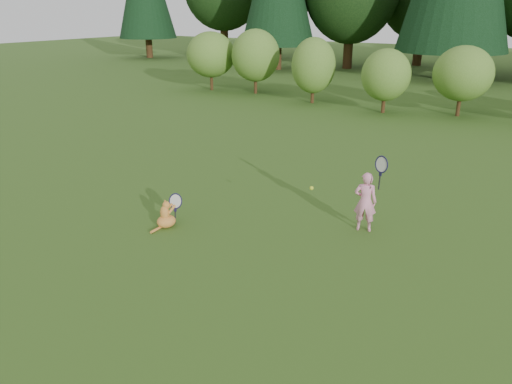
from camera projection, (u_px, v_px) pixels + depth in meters
The scene contains 5 objects.
ground at pixel (221, 242), 8.50m from camera, with size 100.00×100.00×0.00m, color #2B5217.
shrub_row at pixel (428, 76), 18.33m from camera, with size 28.00×3.00×2.80m, color #497223, non-canonical shape.
child at pixel (366, 200), 8.76m from camera, with size 0.63×0.38×1.63m.
cat at pixel (166, 213), 9.02m from camera, with size 0.49×0.76×0.69m.
tennis_ball at pixel (312, 188), 8.38m from camera, with size 0.07×0.07×0.07m.
Camera 1 is at (4.58, -6.17, 3.76)m, focal length 35.00 mm.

